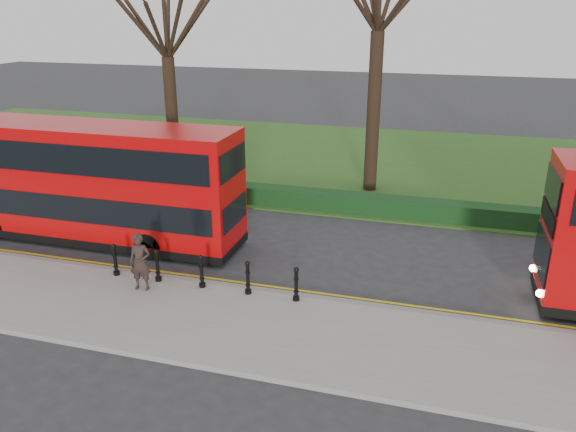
% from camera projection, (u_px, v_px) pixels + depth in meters
% --- Properties ---
extents(ground, '(120.00, 120.00, 0.00)m').
position_uv_depth(ground, '(261.00, 278.00, 17.89)').
color(ground, '#28282B').
rests_on(ground, ground).
extents(pavement, '(60.00, 4.00, 0.15)m').
position_uv_depth(pavement, '(226.00, 323.00, 15.17)').
color(pavement, gray).
rests_on(pavement, ground).
extents(kerb, '(60.00, 0.25, 0.16)m').
position_uv_depth(kerb, '(250.00, 290.00, 16.97)').
color(kerb, slate).
rests_on(kerb, ground).
extents(grass_verge, '(60.00, 18.00, 0.06)m').
position_uv_depth(grass_verge, '(347.00, 160.00, 31.38)').
color(grass_verge, '#2E501A').
rests_on(grass_verge, ground).
extents(hedge, '(60.00, 0.90, 0.80)m').
position_uv_depth(hedge, '(312.00, 199.00, 23.87)').
color(hedge, black).
rests_on(hedge, ground).
extents(yellow_line_outer, '(60.00, 0.10, 0.01)m').
position_uv_depth(yellow_line_outer, '(254.00, 287.00, 17.26)').
color(yellow_line_outer, yellow).
rests_on(yellow_line_outer, ground).
extents(yellow_line_inner, '(60.00, 0.10, 0.01)m').
position_uv_depth(yellow_line_inner, '(256.00, 284.00, 17.44)').
color(yellow_line_inner, yellow).
rests_on(yellow_line_inner, ground).
extents(tree_left, '(6.78, 6.78, 10.60)m').
position_uv_depth(tree_left, '(165.00, 16.00, 26.26)').
color(tree_left, black).
rests_on(tree_left, ground).
extents(bollard_row, '(6.04, 0.15, 1.00)m').
position_uv_depth(bollard_row, '(202.00, 272.00, 16.82)').
color(bollard_row, black).
rests_on(bollard_row, pavement).
extents(bus_lead, '(10.73, 2.47, 4.27)m').
position_uv_depth(bus_lead, '(94.00, 184.00, 20.09)').
color(bus_lead, '#B10608').
rests_on(bus_lead, ground).
extents(pedestrian, '(0.70, 0.51, 1.77)m').
position_uv_depth(pedestrian, '(140.00, 262.00, 16.56)').
color(pedestrian, '#2D211C').
rests_on(pedestrian, pavement).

